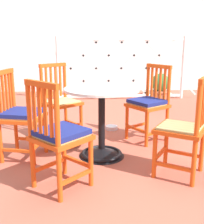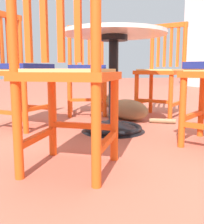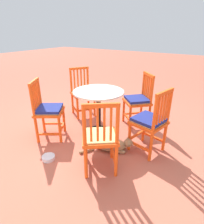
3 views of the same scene
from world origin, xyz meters
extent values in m
plane|color=#AD5642|center=(0.00, 0.00, 0.00)|extent=(24.00, 24.00, 0.00)
cone|color=black|center=(-0.13, -0.07, 0.05)|extent=(0.48, 0.48, 0.10)
torus|color=black|center=(-0.13, -0.07, 0.03)|extent=(0.44, 0.44, 0.04)
cylinder|color=black|center=(-0.13, -0.07, 0.37)|extent=(0.07, 0.07, 0.66)
cylinder|color=black|center=(-0.13, -0.07, 0.68)|extent=(0.20, 0.20, 0.04)
cylinder|color=silver|center=(-0.13, -0.07, 0.72)|extent=(0.76, 0.76, 0.02)
cylinder|color=#E04C14|center=(-0.49, -0.46, 0.23)|extent=(0.04, 0.04, 0.45)
cylinder|color=#E04C14|center=(-0.25, -0.70, 0.23)|extent=(0.04, 0.04, 0.45)
cylinder|color=#E04C14|center=(-0.73, -0.70, 0.46)|extent=(0.04, 0.04, 0.91)
cylinder|color=#E04C14|center=(-0.49, -0.94, 0.46)|extent=(0.04, 0.04, 0.91)
cube|color=#E04C14|center=(-0.61, -0.58, 0.14)|extent=(0.26, 0.26, 0.03)
cube|color=#E04C14|center=(-0.37, -0.82, 0.14)|extent=(0.26, 0.26, 0.03)
cube|color=#E04C14|center=(-0.37, -0.58, 0.17)|extent=(0.26, 0.26, 0.03)
cube|color=#E04C14|center=(-0.49, -0.70, 0.43)|extent=(0.57, 0.57, 0.04)
cube|color=tan|center=(-0.49, -0.70, 0.45)|extent=(0.49, 0.49, 0.02)
cube|color=#E04C14|center=(-0.69, -0.75, 0.68)|extent=(0.03, 0.03, 0.39)
cube|color=#E04C14|center=(-0.64, -0.79, 0.68)|extent=(0.03, 0.03, 0.39)
cube|color=#E04C14|center=(-0.59, -0.84, 0.68)|extent=(0.03, 0.03, 0.39)
cube|color=#E04C14|center=(-0.54, -0.89, 0.68)|extent=(0.03, 0.03, 0.39)
cube|color=#E04C14|center=(-0.61, -0.82, 0.89)|extent=(0.29, 0.29, 0.04)
cube|color=navy|center=(-0.49, -0.70, 0.48)|extent=(0.51, 0.51, 0.04)
cylinder|color=#E04C14|center=(0.31, -0.58, 0.23)|extent=(0.04, 0.04, 0.45)
cylinder|color=#E04C14|center=(0.50, -0.30, 0.23)|extent=(0.04, 0.04, 0.45)
cylinder|color=#E04C14|center=(0.60, -0.77, 0.46)|extent=(0.04, 0.04, 0.91)
cylinder|color=#E04C14|center=(0.78, -0.48, 0.46)|extent=(0.04, 0.04, 0.91)
cube|color=#E04C14|center=(0.46, -0.67, 0.14)|extent=(0.30, 0.21, 0.03)
cube|color=#E04C14|center=(0.64, -0.39, 0.14)|extent=(0.30, 0.21, 0.03)
cube|color=#E04C14|center=(0.41, -0.44, 0.17)|extent=(0.21, 0.30, 0.03)
cube|color=#E04C14|center=(0.55, -0.53, 0.43)|extent=(0.55, 0.55, 0.04)
cube|color=tan|center=(0.55, -0.53, 0.45)|extent=(0.48, 0.48, 0.02)
cube|color=#E04C14|center=(0.64, -0.71, 0.68)|extent=(0.03, 0.03, 0.39)
cube|color=#E04C14|center=(0.67, -0.65, 0.68)|extent=(0.03, 0.03, 0.39)
cube|color=#E04C14|center=(0.71, -0.59, 0.68)|extent=(0.03, 0.03, 0.39)
cube|color=#E04C14|center=(0.75, -0.54, 0.68)|extent=(0.03, 0.03, 0.39)
cube|color=#E04C14|center=(0.69, -0.62, 0.89)|extent=(0.23, 0.34, 0.04)
cylinder|color=#E04C14|center=(0.40, 0.17, 0.23)|extent=(0.04, 0.04, 0.45)
cylinder|color=#E04C14|center=(0.21, 0.45, 0.23)|extent=(0.04, 0.04, 0.45)
cylinder|color=#E04C14|center=(0.68, 0.36, 0.46)|extent=(0.04, 0.04, 0.91)
cylinder|color=#E04C14|center=(0.49, 0.64, 0.46)|extent=(0.04, 0.04, 0.91)
cube|color=#E04C14|center=(0.54, 0.26, 0.14)|extent=(0.30, 0.21, 0.03)
cube|color=#E04C14|center=(0.35, 0.55, 0.14)|extent=(0.30, 0.21, 0.03)
cube|color=#E04C14|center=(0.31, 0.31, 0.17)|extent=(0.21, 0.30, 0.03)
cube|color=#E04C14|center=(0.45, 0.41, 0.43)|extent=(0.55, 0.55, 0.04)
cube|color=tan|center=(0.45, 0.41, 0.45)|extent=(0.49, 0.49, 0.02)
cube|color=#E04C14|center=(0.65, 0.41, 0.68)|extent=(0.03, 0.03, 0.39)
cube|color=#E04C14|center=(0.61, 0.47, 0.68)|extent=(0.03, 0.03, 0.39)
cube|color=#E04C14|center=(0.57, 0.53, 0.68)|extent=(0.03, 0.03, 0.39)
cube|color=#E04C14|center=(0.53, 0.58, 0.68)|extent=(0.03, 0.03, 0.39)
cube|color=#E04C14|center=(0.59, 0.50, 0.89)|extent=(0.24, 0.33, 0.04)
cube|color=navy|center=(0.45, 0.41, 0.48)|extent=(0.50, 0.50, 0.04)
cylinder|color=#E04C14|center=(-0.35, 0.56, 0.23)|extent=(0.04, 0.04, 0.45)
cylinder|color=#E04C14|center=(-0.62, 0.35, 0.23)|extent=(0.04, 0.04, 0.45)
cylinder|color=#E04C14|center=(-0.56, 0.83, 0.46)|extent=(0.04, 0.04, 0.91)
cylinder|color=#E04C14|center=(-0.83, 0.62, 0.46)|extent=(0.04, 0.04, 0.91)
cube|color=#E04C14|center=(-0.46, 0.70, 0.14)|extent=(0.23, 0.29, 0.03)
cube|color=#E04C14|center=(-0.72, 0.49, 0.14)|extent=(0.23, 0.29, 0.03)
cube|color=#E04C14|center=(-0.49, 0.46, 0.17)|extent=(0.29, 0.23, 0.03)
cube|color=#E04C14|center=(-0.59, 0.59, 0.43)|extent=(0.56, 0.56, 0.04)
cube|color=tan|center=(-0.59, 0.59, 0.45)|extent=(0.49, 0.49, 0.02)
cube|color=#E04C14|center=(-0.61, 0.79, 0.68)|extent=(0.03, 0.03, 0.39)
cube|color=#E04C14|center=(-0.67, 0.75, 0.68)|extent=(0.03, 0.03, 0.39)
cube|color=#E04C14|center=(-0.72, 0.70, 0.68)|extent=(0.03, 0.03, 0.39)
cube|color=#E04C14|center=(-0.78, 0.66, 0.68)|extent=(0.03, 0.03, 0.39)
cube|color=#E04C14|center=(-0.69, 0.72, 0.89)|extent=(0.32, 0.26, 0.04)
cylinder|color=#E04C14|center=(-0.73, 0.07, 0.23)|extent=(0.04, 0.04, 0.45)
cylinder|color=#E04C14|center=(-0.81, -0.26, 0.23)|extent=(0.04, 0.04, 0.45)
cylinder|color=#E04C14|center=(-1.06, 0.14, 0.46)|extent=(0.04, 0.04, 0.91)
cylinder|color=#E04C14|center=(-1.14, -0.19, 0.46)|extent=(0.04, 0.04, 0.91)
cube|color=#E04C14|center=(-0.90, 0.11, 0.14)|extent=(0.34, 0.10, 0.03)
cube|color=#E04C14|center=(-0.97, -0.23, 0.14)|extent=(0.34, 0.10, 0.03)
cube|color=#E04C14|center=(-0.77, -0.10, 0.17)|extent=(0.10, 0.34, 0.03)
cube|color=#E04C14|center=(-0.94, -0.06, 0.43)|extent=(0.48, 0.48, 0.04)
cube|color=tan|center=(-0.94, -0.06, 0.45)|extent=(0.42, 0.42, 0.02)
cube|color=#E04C14|center=(-1.08, 0.08, 0.68)|extent=(0.02, 0.03, 0.39)
cube|color=#E04C14|center=(-1.09, 0.01, 0.68)|extent=(0.02, 0.03, 0.39)
cube|color=#E04C14|center=(-1.11, -0.05, 0.68)|extent=(0.02, 0.03, 0.39)
cube|color=#E04C14|center=(-1.12, -0.12, 0.68)|extent=(0.02, 0.03, 0.39)
cube|color=#E04C14|center=(-1.10, -0.02, 0.89)|extent=(0.12, 0.38, 0.04)
cube|color=navy|center=(-0.94, -0.06, 0.48)|extent=(0.43, 0.43, 0.04)
ellipsoid|color=#8E704C|center=(-0.52, 0.22, 0.10)|extent=(0.48, 0.36, 0.19)
ellipsoid|color=silver|center=(-0.61, 0.18, 0.08)|extent=(0.22, 0.21, 0.14)
sphere|color=#8E704C|center=(-0.75, 0.13, 0.15)|extent=(0.12, 0.12, 0.12)
ellipsoid|color=silver|center=(-0.78, 0.11, 0.14)|extent=(0.06, 0.07, 0.04)
cone|color=#8E704C|center=(-0.72, 0.10, 0.20)|extent=(0.04, 0.04, 0.04)
cone|color=#8E704C|center=(-0.75, 0.16, 0.20)|extent=(0.04, 0.04, 0.04)
ellipsoid|color=#8E704C|center=(-0.65, 0.11, 0.03)|extent=(0.13, 0.10, 0.05)
ellipsoid|color=#8E704C|center=(-0.69, 0.21, 0.03)|extent=(0.13, 0.10, 0.05)
cylinder|color=#8E704C|center=(-0.27, 0.44, 0.02)|extent=(0.15, 0.21, 0.04)
cylinder|color=silver|center=(0.06, 0.84, 0.03)|extent=(0.17, 0.17, 0.05)
camera|label=1|loc=(-0.28, -2.93, 1.22)|focal=46.37mm
camera|label=2|loc=(1.76, -0.77, 0.46)|focal=43.63mm
camera|label=3|loc=(-1.62, 2.12, 1.57)|focal=29.89mm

